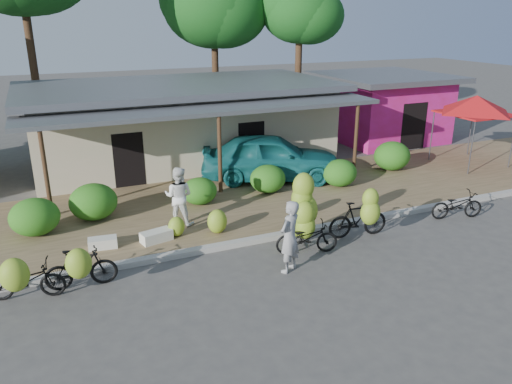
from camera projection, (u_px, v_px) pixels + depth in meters
ground at (303, 271)px, 12.47m from camera, size 100.00×100.00×0.00m
sidewalk at (232, 203)px, 16.77m from camera, size 60.00×6.00×0.12m
curb at (270, 237)px, 14.17m from camera, size 60.00×0.25×0.15m
shop_main at (182, 122)px, 21.33m from camera, size 13.00×8.50×3.35m
shop_pink at (382, 106)px, 25.35m from camera, size 6.00×6.00×3.25m
tree_center_right at (209, 5)px, 25.87m from camera, size 5.38×5.28×8.55m
tree_near_right at (296, 10)px, 25.74m from camera, size 4.19×3.99×7.85m
hedge_0 at (35, 217)px, 14.07m from camera, size 1.38×1.24×1.08m
hedge_1 at (93, 202)px, 15.15m from camera, size 1.44×1.30×1.12m
hedge_2 at (200, 191)px, 16.41m from camera, size 1.15×1.04×0.90m
hedge_3 at (268, 179)px, 17.48m from camera, size 1.27×1.14×0.99m
hedge_4 at (340, 173)px, 18.14m from camera, size 1.27×1.14×0.99m
hedge_5 at (392, 156)px, 20.02m from camera, size 1.49×1.34×1.16m
red_canopy at (476, 104)px, 20.23m from camera, size 3.50×3.50×2.86m
bike_far_left at (24, 279)px, 10.99m from camera, size 1.78×1.37×1.31m
bike_left at (80, 267)px, 11.43m from camera, size 1.68×1.19×1.29m
bike_center at (304, 220)px, 13.43m from camera, size 1.77×1.34×2.09m
bike_right at (361, 217)px, 14.06m from camera, size 1.85×1.25×1.67m
bike_far_right at (457, 205)px, 15.57m from camera, size 1.76×0.98×0.88m
loose_banana_a at (176, 227)px, 14.06m from camera, size 0.47×0.40×0.58m
loose_banana_b at (217, 221)px, 14.24m from camera, size 0.57×0.49×0.71m
loose_banana_c at (308, 204)px, 15.70m from camera, size 0.48×0.40×0.59m
sack_near at (156, 236)px, 13.79m from camera, size 0.92×0.58×0.30m
sack_far at (103, 243)px, 13.40m from camera, size 0.79×0.46×0.28m
vendor at (290, 237)px, 12.18m from camera, size 0.81×0.73×1.86m
bystander at (179, 196)px, 14.67m from camera, size 1.09×1.04×1.78m
teal_van at (270, 157)px, 18.76m from camera, size 5.56×3.82×1.76m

